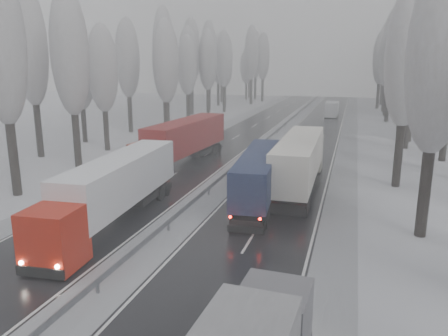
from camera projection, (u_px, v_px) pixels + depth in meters
The scene contains 52 objects.
carriageway_right at pixel (292, 171), 42.72m from camera, with size 7.50×200.00×0.03m, color black.
carriageway_left at pixel (192, 164), 45.63m from camera, with size 7.50×200.00×0.03m, color black.
median_slush at pixel (240, 167), 44.17m from camera, with size 3.00×200.00×0.04m, color #A7A9AF.
shoulder_right at pixel (344, 174), 41.34m from camera, with size 2.40×200.00×0.04m, color #A7A9AF.
shoulder_left at pixel (149, 161), 47.00m from camera, with size 2.40×200.00×0.04m, color #A7A9AF.
median_guardrail at pixel (240, 162), 44.02m from camera, with size 0.12×200.00×0.76m.
tree_16 at pixel (440, 56), 24.16m from camera, with size 3.60×3.60×16.53m.
tree_18 at pixel (408, 58), 34.89m from camera, with size 3.60×3.60×16.58m.
tree_20 at pixel (436, 64), 41.65m from camera, with size 3.60×3.60×15.71m.
tree_22 at pixel (413, 63), 51.60m from camera, with size 3.60×3.60×15.86m.
tree_24 at pixel (418, 40), 55.72m from camera, with size 3.60×3.60×20.49m.
tree_26 at pixel (406, 51), 65.62m from camera, with size 3.60×3.60×18.78m.
tree_28 at pixel (392, 49), 75.79m from camera, with size 3.60×3.60×19.62m.
tree_29 at pixel (434, 55), 77.69m from camera, with size 3.60×3.60×18.11m.
tree_30 at pixel (389, 57), 85.07m from camera, with size 3.60×3.60×17.86m.
tree_31 at pixel (420, 54), 87.05m from camera, with size 3.60×3.60×18.58m.
tree_32 at pixel (387, 59), 92.13m from camera, with size 3.60×3.60×17.33m.
tree_33 at pixel (400, 68), 95.43m from camera, with size 3.60×3.60×14.33m.
tree_34 at pixel (381, 58), 98.95m from camera, with size 3.60×3.60×17.63m.
tree_35 at pixel (423, 56), 100.03m from camera, with size 3.60×3.60×18.25m.
tree_36 at pixel (385, 52), 107.38m from camera, with size 3.60×3.60×20.23m.
tree_37 at pixel (413, 62), 109.75m from camera, with size 3.60×3.60×16.37m.
tree_38 at pixel (389, 58), 117.09m from camera, with size 3.60×3.60×17.97m.
tree_39 at pixel (398, 63), 120.30m from camera, with size 3.60×3.60×16.19m.
tree_56 at pixel (0, 43), 32.20m from camera, with size 3.60×3.60×18.12m.
tree_58 at pixel (70, 54), 40.71m from camera, with size 3.60×3.60×17.21m.
tree_59 at pixel (30, 48), 46.39m from camera, with size 3.60×3.60×18.41m.
tree_60 at pixel (102, 69), 50.77m from camera, with size 3.60×3.60×14.84m.
tree_61 at pixel (80, 73), 56.23m from camera, with size 3.60×3.60×13.95m.
tree_62 at pixel (166, 62), 58.41m from camera, with size 3.60×3.60×16.04m.
tree_63 at pixel (127, 59), 64.21m from camera, with size 3.60×3.60×16.88m.
tree_64 at pixel (164, 65), 68.08m from camera, with size 3.60×3.60×15.42m.
tree_65 at pixel (164, 49), 71.70m from camera, with size 3.60×3.60×19.48m.
tree_66 at pixel (187, 66), 77.05m from camera, with size 3.60×3.60×15.23m.
tree_67 at pixel (188, 59), 80.89m from camera, with size 3.60×3.60×17.09m.
tree_68 at pixel (208, 61), 82.71m from camera, with size 3.60×3.60×16.65m.
tree_69 at pixel (191, 52), 87.38m from camera, with size 3.60×3.60×19.35m.
tree_70 at pixel (224, 59), 91.96m from camera, with size 3.60×3.60×17.09m.
tree_71 at pixel (209, 52), 96.64m from camera, with size 3.60×3.60×19.61m.
tree_72 at pixel (225, 65), 101.69m from camera, with size 3.60×3.60×15.11m.
tree_73 at pixel (218, 60), 105.90m from camera, with size 3.60×3.60×17.22m.
tree_74 at pixel (252, 53), 110.00m from camera, with size 3.60×3.60×19.68m.
tree_75 at pixel (222, 57), 116.42m from camera, with size 3.60×3.60×18.60m.
tree_76 at pixel (263, 57), 118.63m from camera, with size 3.60×3.60×18.55m.
tree_77 at pixel (246, 67), 124.55m from camera, with size 3.60×3.60×14.32m.
tree_78 at pixel (256, 55), 125.60m from camera, with size 3.60×3.60×19.55m.
tree_79 at pixel (249, 61), 130.46m from camera, with size 3.60×3.60×17.07m.
truck_blue_box at pixel (261, 171), 33.14m from camera, with size 3.66×15.20×3.87m.
truck_cream_box at pixel (301, 158), 36.03m from camera, with size 2.91×17.47×4.47m.
box_truck_distant at pixel (332, 109), 85.91m from camera, with size 2.47×7.81×2.91m.
truck_red_white at pixel (114, 187), 28.14m from camera, with size 3.70×16.60×4.23m.
truck_red_red at pixel (182, 140), 44.41m from camera, with size 3.98×17.80×4.53m.
Camera 1 is at (10.67, -11.65, 10.26)m, focal length 35.00 mm.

